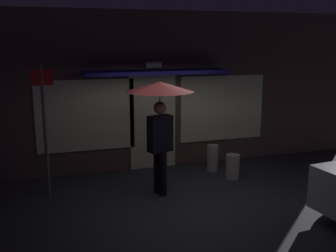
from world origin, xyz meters
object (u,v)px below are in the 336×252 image
object	(u,v)px
sidewalk_bollard	(213,158)
sidewalk_bollard_2	(233,167)
street_sign_post	(45,123)
person_with_umbrella	(160,104)

from	to	relation	value
sidewalk_bollard	sidewalk_bollard_2	xyz separation A→B (m)	(0.19, -0.65, -0.03)
sidewalk_bollard	sidewalk_bollard_2	size ratio (longest dim) A/B	1.11
street_sign_post	sidewalk_bollard_2	size ratio (longest dim) A/B	4.70
street_sign_post	sidewalk_bollard	xyz separation A→B (m)	(3.69, 0.43, -1.15)
street_sign_post	sidewalk_bollard	bearing A→B (deg)	6.65
person_with_umbrella	street_sign_post	distance (m)	2.22
person_with_umbrella	sidewalk_bollard_2	distance (m)	2.37
street_sign_post	person_with_umbrella	bearing A→B (deg)	-15.56
street_sign_post	sidewalk_bollard_2	distance (m)	4.06
street_sign_post	sidewalk_bollard_2	world-z (taller)	street_sign_post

